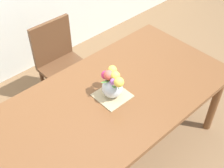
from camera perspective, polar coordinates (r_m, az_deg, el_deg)
ground_plane at (r=2.78m, az=0.29°, el=-12.71°), size 12.00×12.00×0.00m
dining_table at (r=2.27m, az=0.35°, el=-3.45°), size 1.89×1.00×0.72m
chair_far at (r=2.90m, az=-9.91°, el=4.46°), size 0.42×0.42×0.90m
placemat at (r=2.21m, az=0.00°, el=-2.21°), size 0.24×0.24×0.01m
flower_vase at (r=2.13m, az=0.04°, el=0.04°), size 0.18×0.23×0.23m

